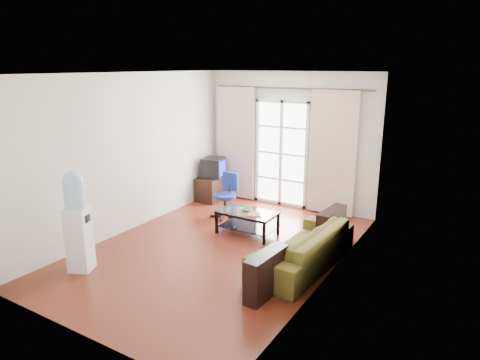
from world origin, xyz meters
name	(u,v)px	position (x,y,z in m)	size (l,w,h in m)	color
floor	(217,249)	(0.00, 0.00, 0.00)	(5.20, 5.20, 0.00)	maroon
ceiling	(215,73)	(0.00, 0.00, 2.70)	(5.20, 5.20, 0.00)	white
wall_back	(290,140)	(0.00, 2.60, 1.35)	(3.60, 0.02, 2.70)	silver
wall_front	(69,217)	(0.00, -2.60, 1.35)	(3.60, 0.02, 2.70)	silver
wall_left	(129,153)	(-1.80, 0.00, 1.35)	(0.02, 5.20, 2.70)	silver
wall_right	(332,182)	(1.80, 0.00, 1.35)	(0.02, 5.20, 2.70)	silver
french_door	(281,154)	(-0.15, 2.54, 1.07)	(1.16, 0.06, 2.15)	white
curtain_rod	(289,88)	(0.00, 2.50, 2.38)	(0.04, 0.04, 3.30)	#4C3F2D
curtain_left	(236,143)	(-1.20, 2.48, 1.20)	(0.90, 0.07, 2.35)	beige
curtain_right	(333,154)	(0.95, 2.48, 1.20)	(0.90, 0.07, 2.35)	beige
radiator	(323,197)	(0.80, 2.50, 0.33)	(0.64, 0.12, 0.64)	#969698
sofa	(303,247)	(1.37, 0.17, 0.29)	(0.91, 2.03, 0.58)	brown
coffee_table	(247,220)	(0.08, 0.79, 0.26)	(0.99, 0.57, 0.40)	silver
bowl	(246,210)	(0.05, 0.81, 0.43)	(0.22, 0.22, 0.05)	#2D7D37
book	(249,213)	(0.16, 0.70, 0.41)	(0.17, 0.23, 0.02)	#A22113
remote	(256,216)	(0.34, 0.64, 0.41)	(0.17, 0.05, 0.02)	black
tv_stand	(212,188)	(-1.54, 2.07, 0.25)	(0.46, 0.69, 0.51)	black
crt_tv	(213,167)	(-1.54, 2.10, 0.71)	(0.52, 0.53, 0.41)	black
task_chair	(226,204)	(-0.70, 1.32, 0.25)	(0.59, 0.59, 0.84)	black
water_cooler	(77,220)	(-1.25, -1.58, 0.75)	(0.39, 0.39, 1.44)	silver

